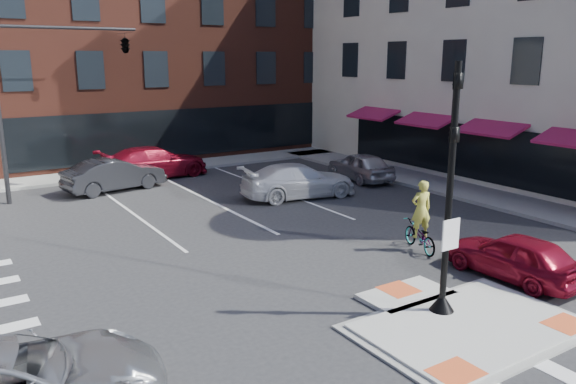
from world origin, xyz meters
TOP-DOWN VIEW (x-y plane):
  - ground at (0.00, 0.00)m, footprint 120.00×120.00m
  - refuge_island at (0.00, -0.26)m, footprint 5.40×4.65m
  - sidewalk_e at (10.80, 10.00)m, footprint 3.00×24.00m
  - sidewalk_n at (3.00, 22.00)m, footprint 26.00×3.00m
  - building_n at (3.00, 31.99)m, footprint 24.40×18.40m
  - building_e at (21.54, 11.50)m, footprint 21.90×23.90m
  - building_far_right at (9.00, 54.00)m, footprint 12.00×12.00m
  - signal_pole at (0.00, 0.40)m, footprint 0.60×0.60m
  - mast_arm_signal at (-3.47, 18.00)m, footprint 6.10×2.24m
  - red_sedan at (3.50, 0.91)m, footprint 1.73×4.02m
  - white_pickup at (3.68, 12.20)m, footprint 5.54×2.93m
  - bg_car_dark at (-2.93, 17.99)m, footprint 4.90×2.42m
  - bg_car_silver at (8.39, 13.53)m, footprint 2.18×4.45m
  - bg_car_red at (-0.35, 19.78)m, footprint 5.83×2.71m
  - cyclist at (3.00, 4.09)m, footprint 1.16×1.99m

SIDE VIEW (x-z plane):
  - ground at x=0.00m, z-range 0.00..0.00m
  - refuge_island at x=0.00m, z-range -0.01..0.11m
  - sidewalk_e at x=10.80m, z-range 0.00..0.15m
  - sidewalk_n at x=3.00m, z-range 0.00..0.15m
  - red_sedan at x=3.50m, z-range 0.00..1.35m
  - bg_car_silver at x=8.39m, z-range 0.00..1.46m
  - white_pickup at x=3.68m, z-range 0.00..1.53m
  - bg_car_dark at x=-2.93m, z-range 0.00..1.54m
  - cyclist at x=3.00m, z-range -0.38..1.96m
  - bg_car_red at x=-0.35m, z-range 0.00..1.65m
  - signal_pole at x=0.00m, z-range -0.63..5.35m
  - building_far_right at x=9.00m, z-range 0.00..12.00m
  - mast_arm_signal at x=-3.47m, z-range 2.21..10.21m
  - building_n at x=3.00m, z-range 0.05..15.55m
  - building_e at x=21.54m, z-range -0.81..16.89m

